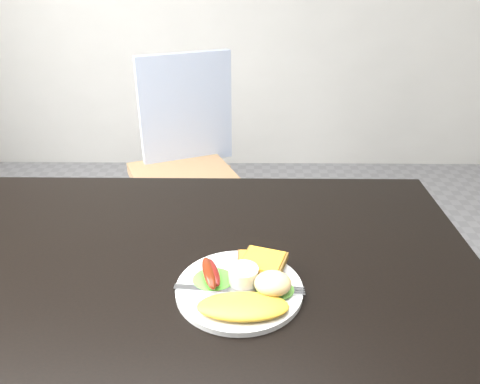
{
  "coord_description": "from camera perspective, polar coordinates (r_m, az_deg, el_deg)",
  "views": [
    {
      "loc": [
        0.1,
        -0.81,
        1.32
      ],
      "look_at": [
        0.09,
        0.02,
        0.9
      ],
      "focal_mm": 35.0,
      "sensor_mm": 36.0,
      "label": 1
    }
  ],
  "objects": [
    {
      "name": "sausage_b",
      "position": [
        0.91,
        -3.3,
        -9.73
      ],
      "size": [
        0.04,
        0.09,
        0.02
      ],
      "primitive_type": "ellipsoid",
      "rotation": [
        0.0,
        0.0,
        0.27
      ],
      "color": "maroon",
      "rests_on": "lettuce_left"
    },
    {
      "name": "person",
      "position": [
        1.38,
        -0.12,
        2.76
      ],
      "size": [
        0.59,
        0.44,
        1.51
      ],
      "primitive_type": "imported",
      "rotation": [
        0.0,
        0.0,
        2.98
      ],
      "color": "navy",
      "rests_on": "ground"
    },
    {
      "name": "plate",
      "position": [
        0.91,
        -0.09,
        -11.76
      ],
      "size": [
        0.24,
        0.24,
        0.01
      ],
      "primitive_type": "cylinder",
      "color": "white",
      "rests_on": "dining_table"
    },
    {
      "name": "toast_a",
      "position": [
        0.95,
        2.0,
        -8.7
      ],
      "size": [
        0.08,
        0.08,
        0.01
      ],
      "primitive_type": "cube",
      "rotation": [
        0.0,
        0.0,
        -0.01
      ],
      "color": "#994C2D",
      "rests_on": "plate"
    },
    {
      "name": "toast_b",
      "position": [
        0.93,
        2.82,
        -8.63
      ],
      "size": [
        0.11,
        0.11,
        0.01
      ],
      "primitive_type": "cube",
      "rotation": [
        0.0,
        0.0,
        -0.32
      ],
      "color": "olive",
      "rests_on": "toast_a"
    },
    {
      "name": "omelette",
      "position": [
        0.84,
        0.37,
        -13.78
      ],
      "size": [
        0.16,
        0.08,
        0.02
      ],
      "primitive_type": "ellipsoid",
      "rotation": [
        0.0,
        0.0,
        0.01
      ],
      "color": "yellow",
      "rests_on": "plate"
    },
    {
      "name": "lettuce_right",
      "position": [
        0.89,
        4.3,
        -11.76
      ],
      "size": [
        0.07,
        0.07,
        0.01
      ],
      "primitive_type": "ellipsoid",
      "rotation": [
        0.0,
        0.0,
        -0.02
      ],
      "color": "#33832A",
      "rests_on": "plate"
    },
    {
      "name": "potato_salad",
      "position": [
        0.87,
        4.03,
        -11.03
      ],
      "size": [
        0.07,
        0.07,
        0.04
      ],
      "primitive_type": "ellipsoid",
      "rotation": [
        0.0,
        0.0,
        0.05
      ],
      "color": "beige",
      "rests_on": "lettuce_right"
    },
    {
      "name": "fork",
      "position": [
        0.89,
        -2.21,
        -11.88
      ],
      "size": [
        0.18,
        0.03,
        0.0
      ],
      "primitive_type": "cube",
      "rotation": [
        0.0,
        0.0,
        -0.1
      ],
      "color": "#ADAFB7",
      "rests_on": "plate"
    },
    {
      "name": "lettuce_left",
      "position": [
        0.91,
        -3.27,
        -10.55
      ],
      "size": [
        0.08,
        0.08,
        0.01
      ],
      "primitive_type": "ellipsoid",
      "rotation": [
        0.0,
        0.0,
        0.04
      ],
      "color": "green",
      "rests_on": "plate"
    },
    {
      "name": "sausage_a",
      "position": [
        0.9,
        -3.77,
        -9.81
      ],
      "size": [
        0.05,
        0.1,
        0.02
      ],
      "primitive_type": "ellipsoid",
      "rotation": [
        0.0,
        0.0,
        0.23
      ],
      "color": "#5D300F",
      "rests_on": "lettuce_left"
    },
    {
      "name": "dining_chair",
      "position": [
        2.05,
        -6.83,
        1.62
      ],
      "size": [
        0.55,
        0.55,
        0.05
      ],
      "primitive_type": "cube",
      "rotation": [
        0.0,
        0.0,
        0.4
      ],
      "color": "#AB8056",
      "rests_on": "ground"
    },
    {
      "name": "ramekin",
      "position": [
        0.9,
        0.41,
        -10.14
      ],
      "size": [
        0.06,
        0.06,
        0.03
      ],
      "primitive_type": "cylinder",
      "rotation": [
        0.0,
        0.0,
        0.04
      ],
      "color": "white",
      "rests_on": "plate"
    },
    {
      "name": "dining_table",
      "position": [
        1.01,
        -5.45,
        -9.15
      ],
      "size": [
        1.2,
        0.8,
        0.04
      ],
      "primitive_type": "cube",
      "color": "black",
      "rests_on": "ground"
    }
  ]
}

